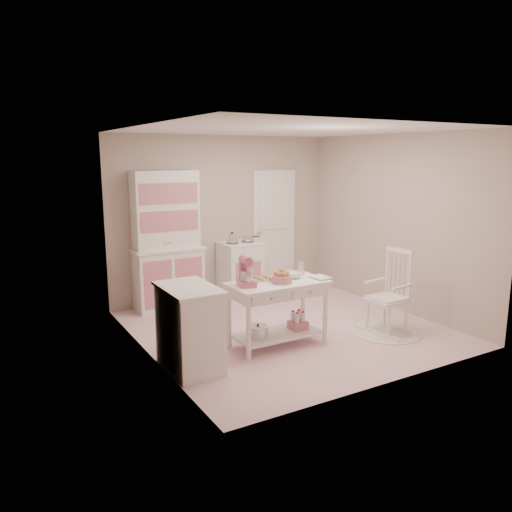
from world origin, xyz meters
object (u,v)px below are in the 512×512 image
(stove, at_px, (240,270))
(bread_basket, at_px, (282,279))
(base_cabinet, at_px, (190,328))
(hutch, at_px, (167,241))
(stand_mixer, at_px, (247,272))
(rocking_chair, at_px, (388,292))
(work_table, at_px, (278,314))

(stove, distance_m, bread_basket, 2.23)
(base_cabinet, bearing_deg, stove, 50.51)
(hutch, relative_size, stove, 2.26)
(hutch, xyz_separation_m, stand_mixer, (0.19, -2.10, -0.07))
(stove, bearing_deg, rocking_chair, -69.94)
(rocking_chair, relative_size, work_table, 0.92)
(stove, bearing_deg, stand_mixer, -116.35)
(rocking_chair, xyz_separation_m, work_table, (-1.47, 0.34, -0.15))
(hutch, relative_size, bread_basket, 8.32)
(hutch, bearing_deg, base_cabinet, -104.69)
(work_table, bearing_deg, stand_mixer, 177.27)
(hutch, distance_m, bread_basket, 2.26)
(stove, bearing_deg, base_cabinet, -129.49)
(base_cabinet, relative_size, work_table, 0.77)
(hutch, height_order, stand_mixer, hutch)
(bread_basket, bearing_deg, rocking_chair, -11.33)
(rocking_chair, relative_size, bread_basket, 4.40)
(work_table, bearing_deg, hutch, 106.01)
(hutch, distance_m, stand_mixer, 2.10)
(base_cabinet, distance_m, work_table, 1.19)
(hutch, distance_m, work_table, 2.29)
(stove, distance_m, rocking_chair, 2.56)
(bread_basket, bearing_deg, stove, 74.84)
(stand_mixer, bearing_deg, bread_basket, 3.00)
(base_cabinet, bearing_deg, stand_mixer, 8.43)
(stand_mixer, relative_size, bread_basket, 1.36)
(base_cabinet, relative_size, bread_basket, 3.68)
(stove, distance_m, base_cabinet, 2.80)
(rocking_chair, height_order, work_table, rocking_chair)
(hutch, xyz_separation_m, stove, (1.20, -0.05, -0.58))
(stand_mixer, bearing_deg, hutch, 107.13)
(rocking_chair, height_order, stand_mixer, stand_mixer)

